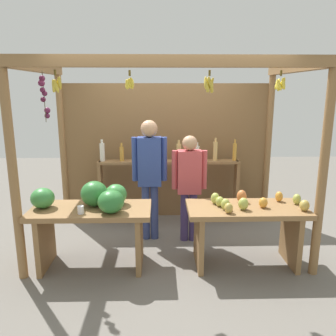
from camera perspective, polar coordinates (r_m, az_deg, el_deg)
The scene contains 7 objects.
ground_plane at distance 4.96m, azimuth -0.06°, elevation -11.87°, with size 12.00×12.00×0.00m, color slate.
market_stall at distance 5.01m, azimuth -0.24°, elevation 5.13°, with size 3.46×2.02×2.43m.
fruit_counter_left at distance 4.12m, azimuth -12.63°, elevation -7.13°, with size 1.44×0.67×1.04m.
fruit_counter_right at distance 4.21m, azimuth 13.00°, elevation -8.49°, with size 1.40×0.64×0.90m.
bottle_shelf_unit at distance 5.37m, azimuth 0.07°, elevation -0.62°, with size 2.22×0.22×1.36m.
vendor_man at distance 4.68m, azimuth -3.10°, elevation -0.16°, with size 0.48×0.23×1.69m.
vendor_woman at distance 4.66m, azimuth 3.58°, elevation -1.97°, with size 0.48×0.20×1.49m.
Camera 1 is at (-0.11, -4.50, 2.09)m, focal length 36.38 mm.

